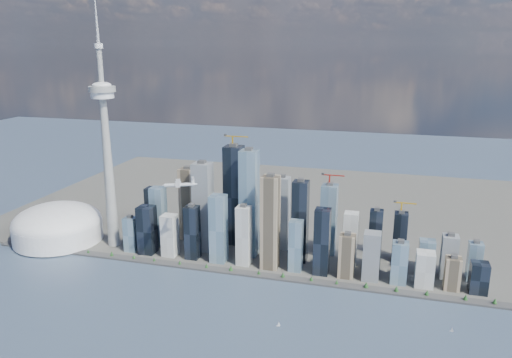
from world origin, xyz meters
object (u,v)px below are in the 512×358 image
(dome_stadium, at_px, (58,225))
(sailboat_west, at_px, (279,325))
(needle_tower, at_px, (106,145))
(sailboat_east, at_px, (452,330))
(airplane, at_px, (180,184))

(dome_stadium, height_order, sailboat_west, dome_stadium)
(sailboat_west, bearing_deg, needle_tower, 142.03)
(needle_tower, bearing_deg, sailboat_east, -13.29)
(needle_tower, distance_m, airplane, 249.47)
(needle_tower, bearing_deg, dome_stadium, -175.91)
(sailboat_west, height_order, sailboat_east, sailboat_west)
(airplane, bearing_deg, dome_stadium, 140.27)
(needle_tower, height_order, sailboat_west, needle_tower)
(needle_tower, height_order, dome_stadium, needle_tower)
(airplane, xyz_separation_m, sailboat_west, (219.68, -117.42, -190.22))
(needle_tower, xyz_separation_m, sailboat_east, (711.34, -168.06, -233.17))
(needle_tower, bearing_deg, airplane, -26.63)
(dome_stadium, relative_size, sailboat_east, 24.05)
(needle_tower, bearing_deg, sailboat_west, -27.38)
(sailboat_west, relative_size, sailboat_east, 1.09)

